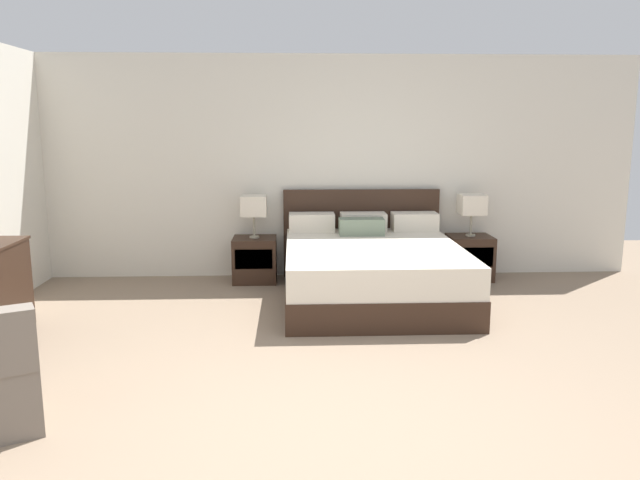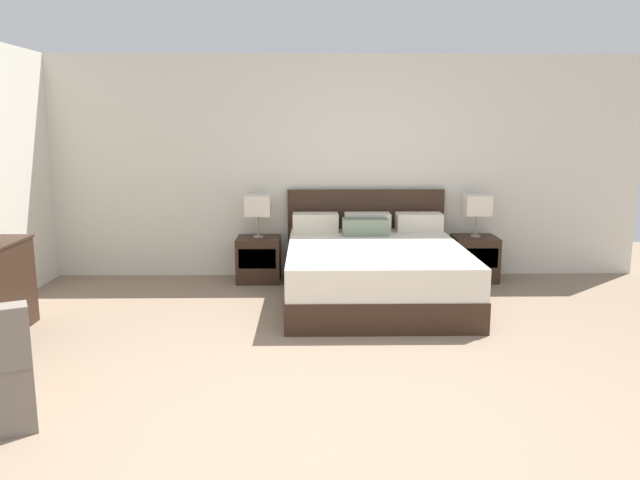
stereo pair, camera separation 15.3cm
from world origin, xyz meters
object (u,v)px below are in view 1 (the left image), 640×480
Objects in this scene: bed at (372,269)px; nightstand_left at (255,259)px; nightstand_right at (469,257)px; table_lamp_left at (254,206)px; table_lamp_right at (472,205)px.

nightstand_left is (-1.22, 0.78, -0.06)m from bed.
bed reaches higher than nightstand_right.
nightstand_right is at bearing 0.00° from nightstand_left.
table_lamp_right is (2.45, 0.00, 0.00)m from table_lamp_left.
nightstand_right is (1.22, 0.78, -0.06)m from bed.
bed is 1.55m from table_lamp_right.
nightstand_right is 2.52m from table_lamp_left.
table_lamp_right is at bearing 0.00° from table_lamp_left.
table_lamp_right is at bearing 0.03° from nightstand_left.
bed is 4.29× the size of nightstand_left.
nightstand_right is 1.06× the size of table_lamp_left.
nightstand_left is 2.45m from nightstand_right.
table_lamp_left is (0.00, 0.00, 0.61)m from nightstand_left.
table_lamp_left and table_lamp_right have the same top height.
table_lamp_right is at bearing 90.00° from nightstand_right.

